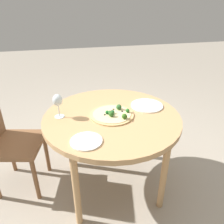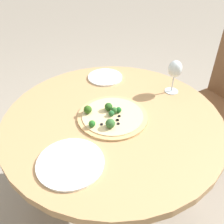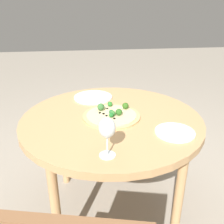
{
  "view_description": "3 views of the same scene",
  "coord_description": "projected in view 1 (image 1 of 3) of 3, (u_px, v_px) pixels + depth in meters",
  "views": [
    {
      "loc": [
        -0.33,
        -1.44,
        1.54
      ],
      "look_at": [
        0.0,
        -0.0,
        0.75
      ],
      "focal_mm": 35.0,
      "sensor_mm": 36.0,
      "label": 1
    },
    {
      "loc": [
        0.66,
        0.67,
        1.47
      ],
      "look_at": [
        0.0,
        -0.0,
        0.75
      ],
      "focal_mm": 40.0,
      "sensor_mm": 36.0,
      "label": 2
    },
    {
      "loc": [
        -1.32,
        0.16,
        1.35
      ],
      "look_at": [
        0.0,
        -0.0,
        0.75
      ],
      "focal_mm": 40.0,
      "sensor_mm": 36.0,
      "label": 3
    }
  ],
  "objects": [
    {
      "name": "pizza",
      "position": [
        113.0,
        114.0,
        1.68
      ],
      "size": [
        0.34,
        0.34,
        0.06
      ],
      "color": "tan",
      "rests_on": "dining_table"
    },
    {
      "name": "chair",
      "position": [
        6.0,
        137.0,
        1.79
      ],
      "size": [
        0.48,
        0.48,
        0.96
      ],
      "rotation": [
        0.0,
        0.0,
        1.34
      ],
      "color": "brown",
      "rests_on": "ground_plane"
    },
    {
      "name": "ground_plane",
      "position": [
        112.0,
        183.0,
        2.03
      ],
      "size": [
        12.0,
        12.0,
        0.0
      ],
      "primitive_type": "plane",
      "color": "gray"
    },
    {
      "name": "wine_glass",
      "position": [
        58.0,
        101.0,
        1.61
      ],
      "size": [
        0.07,
        0.07,
        0.19
      ],
      "color": "silver",
      "rests_on": "dining_table"
    },
    {
      "name": "plate_far",
      "position": [
        86.0,
        141.0,
        1.38
      ],
      "size": [
        0.21,
        0.21,
        0.01
      ],
      "color": "white",
      "rests_on": "dining_table"
    },
    {
      "name": "dining_table",
      "position": [
        112.0,
        123.0,
        1.72
      ],
      "size": [
        1.06,
        1.06,
        0.72
      ],
      "color": "tan",
      "rests_on": "ground_plane"
    },
    {
      "name": "plate_near",
      "position": [
        147.0,
        105.0,
        1.83
      ],
      "size": [
        0.27,
        0.27,
        0.01
      ],
      "color": "white",
      "rests_on": "dining_table"
    }
  ]
}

